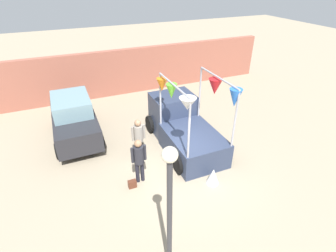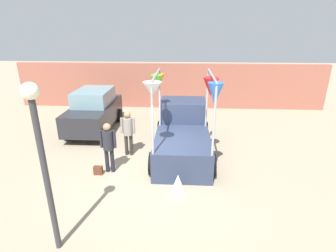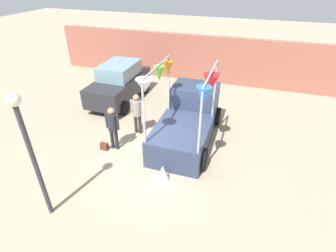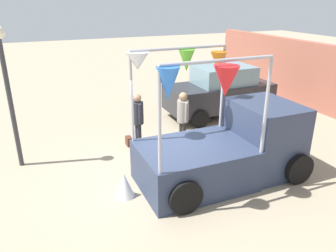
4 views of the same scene
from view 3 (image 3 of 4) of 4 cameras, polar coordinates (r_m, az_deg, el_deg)
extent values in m
plane|color=gray|center=(9.65, -2.63, -6.13)|extent=(60.00, 60.00, 0.00)
cube|color=#2D3851|center=(9.52, 2.85, -2.99)|extent=(1.90, 2.60, 1.00)
cube|color=#2D3851|center=(10.99, 5.76, 4.40)|extent=(1.80, 1.40, 1.80)
cube|color=#8CB2C6|center=(10.79, 5.89, 6.52)|extent=(1.76, 1.37, 0.60)
cylinder|color=black|center=(11.73, 1.50, 3.57)|extent=(0.22, 0.76, 0.76)
cylinder|color=black|center=(11.41, 10.68, 2.10)|extent=(0.22, 0.76, 0.76)
cylinder|color=black|center=(9.30, -4.01, -4.88)|extent=(0.22, 0.76, 0.76)
cylinder|color=black|center=(8.88, 7.54, -7.14)|extent=(0.22, 0.76, 0.76)
cylinder|color=#A5A5AD|center=(10.01, 0.17, 9.14)|extent=(0.07, 0.07, 2.14)
cylinder|color=#A5A5AD|center=(9.66, 10.12, 7.76)|extent=(0.07, 0.07, 2.14)
cylinder|color=#A5A5AD|center=(7.96, -5.31, 2.69)|extent=(0.07, 0.07, 2.14)
cylinder|color=#A5A5AD|center=(7.51, 7.02, 0.66)|extent=(0.07, 0.07, 2.14)
cylinder|color=#A5A5AD|center=(8.56, -2.42, 12.77)|extent=(0.07, 2.44, 0.07)
cylinder|color=#A5A5AD|center=(8.14, 9.37, 11.37)|extent=(0.07, 2.44, 0.07)
cone|color=white|center=(7.73, -5.12, 8.75)|extent=(0.68, 0.68, 0.40)
cone|color=blue|center=(7.31, 7.67, 6.19)|extent=(0.57, 0.57, 0.63)
cone|color=#66CC33|center=(8.81, -1.99, 11.29)|extent=(0.55, 0.55, 0.52)
cone|color=red|center=(8.44, 9.34, 9.15)|extent=(0.65, 0.65, 0.61)
cone|color=orange|center=(9.62, -0.15, 12.51)|extent=(0.46, 0.46, 0.51)
cube|color=#26262B|center=(13.36, -10.54, 8.54)|extent=(1.70, 4.00, 0.90)
cube|color=#72939E|center=(13.21, -10.56, 11.90)|extent=(1.50, 2.10, 0.66)
cylinder|color=black|center=(14.93, -11.08, 9.12)|extent=(0.18, 0.64, 0.64)
cylinder|color=black|center=(14.22, -4.97, 8.43)|extent=(0.18, 0.64, 0.64)
cylinder|color=black|center=(13.01, -16.20, 4.93)|extent=(0.18, 0.64, 0.64)
cylinder|color=black|center=(12.19, -9.47, 3.94)|extent=(0.18, 0.64, 0.64)
cylinder|color=black|center=(9.93, -12.04, -2.72)|extent=(0.13, 0.13, 0.82)
cylinder|color=black|center=(9.86, -11.13, -2.91)|extent=(0.13, 0.13, 0.82)
cylinder|color=#26262D|center=(9.51, -12.05, 0.83)|extent=(0.34, 0.34, 0.65)
sphere|color=#997051|center=(9.29, -12.36, 3.19)|extent=(0.25, 0.25, 0.25)
cylinder|color=#26262D|center=(9.59, -13.22, 1.20)|extent=(0.09, 0.09, 0.58)
cylinder|color=#26262D|center=(9.39, -10.90, 0.79)|extent=(0.09, 0.09, 0.58)
cylinder|color=#2D2823|center=(10.70, -7.02, 0.51)|extent=(0.13, 0.13, 0.82)
cylinder|color=#2D2823|center=(10.63, -6.14, 0.35)|extent=(0.13, 0.13, 0.82)
cylinder|color=gray|center=(10.31, -6.83, 3.92)|extent=(0.34, 0.34, 0.65)
sphere|color=#997051|center=(10.11, -6.99, 6.17)|extent=(0.25, 0.25, 0.25)
cylinder|color=gray|center=(10.38, -7.95, 4.25)|extent=(0.09, 0.09, 0.58)
cylinder|color=gray|center=(10.21, -5.71, 3.91)|extent=(0.09, 0.09, 0.58)
cube|color=#592D1E|center=(10.07, -13.71, -4.31)|extent=(0.28, 0.16, 0.28)
cylinder|color=#333338|center=(7.33, -26.82, -7.79)|extent=(0.12, 0.12, 3.32)
sphere|color=#F2EDCC|center=(6.45, -30.68, 4.94)|extent=(0.32, 0.32, 0.32)
cube|color=#9E5947|center=(15.67, 7.38, 14.35)|extent=(18.00, 0.36, 2.60)
cone|color=white|center=(8.39, -1.14, -10.27)|extent=(0.62, 0.62, 0.60)
camera|label=1|loc=(6.23, -75.15, 14.12)|focal=28.00mm
camera|label=2|loc=(2.55, -69.43, -27.18)|focal=28.00mm
camera|label=4|loc=(6.18, 58.49, 0.31)|focal=35.00mm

